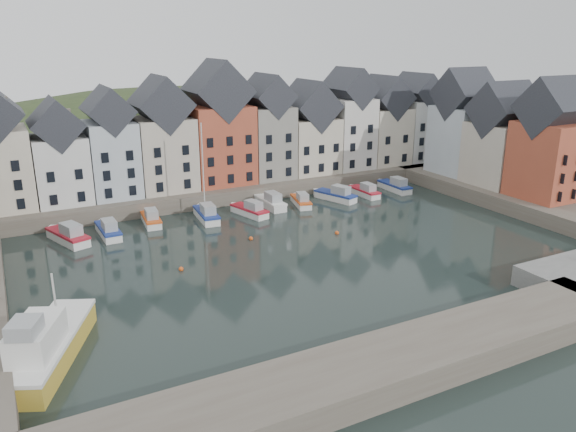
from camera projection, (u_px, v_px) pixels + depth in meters
ground at (315, 256)px, 60.72m from camera, size 260.00×260.00×0.00m
far_quay at (216, 185)px, 85.73m from camera, size 90.00×16.00×2.00m
right_quay at (530, 198)px, 79.30m from camera, size 14.00×54.00×2.00m
near_wall at (352, 377)px, 37.44m from camera, size 50.00×6.00×2.00m
hillside at (174, 247)px, 113.45m from camera, size 153.60×70.40×64.00m
far_terrace at (239, 134)px, 83.06m from camera, size 72.37×8.16×17.78m
right_terrace at (503, 137)px, 80.73m from camera, size 8.30×24.25×16.36m
mooring_buoys at (261, 246)px, 63.41m from camera, size 20.50×5.50×0.50m
boat_a at (69, 236)px, 64.57m from camera, size 4.33×7.35×2.69m
boat_b at (109, 230)px, 66.62m from camera, size 2.13×6.44×2.46m
boat_c at (151, 219)px, 71.00m from camera, size 2.46×6.24×2.34m
boat_d at (207, 214)px, 72.51m from camera, size 2.68×6.82×12.72m
boat_e at (250, 210)px, 74.43m from camera, size 3.40×6.41×2.35m
boat_f at (271, 202)px, 77.92m from camera, size 2.11×6.67×2.55m
boat_g at (301, 201)px, 78.81m from camera, size 3.10×5.96×2.19m
boat_h at (337, 195)px, 81.28m from camera, size 4.11×6.87×2.52m
boat_i at (365, 192)px, 83.61m from camera, size 1.95×5.91×2.26m
boat_j at (395, 186)px, 86.32m from camera, size 2.03×6.43×2.47m
large_vessel at (47, 346)px, 40.24m from camera, size 8.10×12.44×6.33m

